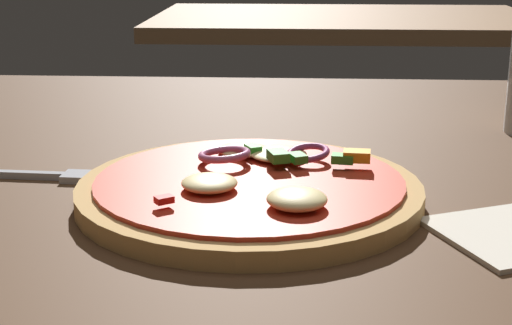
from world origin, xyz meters
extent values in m
cube|color=#4C301C|center=(0.00, 0.00, 0.01)|extent=(1.29, 0.93, 0.03)
cylinder|color=tan|center=(-0.03, 0.03, 0.04)|extent=(0.22, 0.22, 0.01)
cylinder|color=red|center=(-0.03, 0.03, 0.04)|extent=(0.20, 0.20, 0.00)
ellipsoid|color=#F4DB8E|center=(-0.01, 0.08, 0.05)|extent=(0.04, 0.04, 0.01)
ellipsoid|color=#F4DB8E|center=(-0.04, 0.09, 0.05)|extent=(0.04, 0.04, 0.01)
ellipsoid|color=#F4DB8E|center=(-0.05, 0.01, 0.05)|extent=(0.03, 0.03, 0.01)
ellipsoid|color=#F4DB8E|center=(0.00, -0.02, 0.05)|extent=(0.04, 0.04, 0.01)
torus|color=#B25984|center=(-0.05, 0.06, 0.05)|extent=(0.05, 0.05, 0.01)
torus|color=#93386B|center=(0.01, 0.07, 0.05)|extent=(0.04, 0.04, 0.01)
cube|color=#2D8C28|center=(-0.01, 0.05, 0.05)|extent=(0.02, 0.02, 0.01)
cube|color=#2D8C28|center=(0.03, 0.05, 0.05)|extent=(0.02, 0.01, 0.01)
cube|color=#2D8C28|center=(0.00, 0.05, 0.05)|extent=(0.01, 0.02, 0.01)
cube|color=orange|center=(0.04, 0.05, 0.05)|extent=(0.02, 0.01, 0.01)
cube|color=red|center=(-0.08, -0.03, 0.05)|extent=(0.01, 0.01, 0.00)
cube|color=#2D8C28|center=(-0.03, 0.08, 0.05)|extent=(0.01, 0.01, 0.00)
cube|color=silver|center=(-0.15, 0.07, 0.03)|extent=(0.02, 0.02, 0.01)
cube|color=silver|center=(-0.13, 0.06, 0.03)|extent=(0.04, 0.00, 0.00)
cube|color=silver|center=(-0.13, 0.06, 0.03)|extent=(0.04, 0.00, 0.00)
cube|color=silver|center=(-0.13, 0.07, 0.03)|extent=(0.04, 0.00, 0.00)
cube|color=silver|center=(-0.13, 0.07, 0.03)|extent=(0.04, 0.00, 0.00)
cube|color=brown|center=(0.09, 1.21, 0.01)|extent=(0.79, 0.50, 0.03)
camera|label=1|loc=(0.00, -0.44, 0.20)|focal=53.84mm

